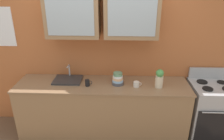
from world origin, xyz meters
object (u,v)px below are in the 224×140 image
at_px(bowl_stack, 118,79).
at_px(cup_near_bowls, 137,84).
at_px(sink_faucet, 68,79).
at_px(vase, 159,78).
at_px(stove_range, 209,111).
at_px(cup_near_sink, 88,83).

xyz_separation_m(bowl_stack, cup_near_bowls, (0.28, -0.08, -0.04)).
relative_size(sink_faucet, vase, 1.53).
bearing_deg(stove_range, cup_near_bowls, -176.57).
distance_m(bowl_stack, cup_near_sink, 0.46).
relative_size(bowl_stack, cup_near_bowls, 1.57).
bearing_deg(cup_near_bowls, cup_near_sink, -179.58).
bearing_deg(vase, stove_range, 4.63).
xyz_separation_m(sink_faucet, cup_near_bowls, (1.07, -0.16, 0.02)).
height_order(sink_faucet, cup_near_sink, sink_faucet).
bearing_deg(cup_near_sink, cup_near_bowls, 0.42).
xyz_separation_m(stove_range, sink_faucet, (-2.25, 0.09, 0.46)).
relative_size(bowl_stack, cup_near_sink, 1.78).
relative_size(stove_range, sink_faucet, 2.47).
xyz_separation_m(stove_range, cup_near_bowls, (-1.18, -0.07, 0.48)).
xyz_separation_m(bowl_stack, vase, (0.61, -0.07, 0.06)).
xyz_separation_m(bowl_stack, cup_near_sink, (-0.45, -0.08, -0.03)).
xyz_separation_m(sink_faucet, bowl_stack, (0.79, -0.09, 0.07)).
bearing_deg(vase, sink_faucet, 173.53).
relative_size(stove_range, bowl_stack, 5.64).
bearing_deg(cup_near_bowls, vase, 0.31).
relative_size(stove_range, vase, 3.79).
bearing_deg(bowl_stack, cup_near_bowls, -15.02).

